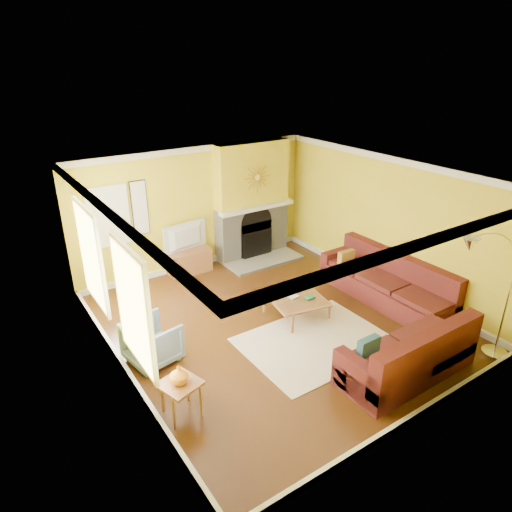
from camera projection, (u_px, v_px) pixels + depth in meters
floor at (275, 323)px, 8.27m from camera, size 5.50×6.00×0.02m
ceiling at (278, 176)px, 7.16m from camera, size 5.50×6.00×0.02m
wall_back at (195, 209)px, 10.00m from camera, size 5.50×0.02×2.70m
wall_front at (425, 339)px, 5.43m from camera, size 5.50×0.02×2.70m
wall_left at (115, 300)px, 6.31m from camera, size 0.02×6.00×2.70m
wall_right at (387, 224)px, 9.12m from camera, size 0.02×6.00×2.70m
baseboard at (275, 320)px, 8.24m from camera, size 5.50×6.00×0.12m
crown_molding at (277, 180)px, 7.19m from camera, size 5.50×6.00×0.12m
window_left_near at (90, 257)px, 7.25m from camera, size 0.06×1.22×1.72m
window_left_far at (132, 308)px, 5.81m from camera, size 0.06×1.22×1.72m
window_back at (108, 216)px, 8.91m from camera, size 0.82×0.06×1.22m
wall_art at (140, 208)px, 9.23m from camera, size 0.34×0.04×1.14m
fireplace at (252, 201)px, 10.52m from camera, size 1.80×0.40×2.70m
mantel at (257, 208)px, 10.38m from camera, size 1.92×0.22×0.08m
hearth at (265, 261)px, 10.65m from camera, size 1.80×0.70×0.06m
sunburst at (257, 177)px, 10.11m from camera, size 0.70×0.04×0.70m
rug at (315, 342)px, 7.70m from camera, size 2.40×1.80×0.02m
sectional_sofa at (362, 303)px, 8.02m from camera, size 3.04×3.60×0.90m
coffee_table at (296, 307)px, 8.41m from camera, size 1.11×1.11×0.38m
media_console at (189, 261)px, 10.07m from camera, size 0.95×0.43×0.52m
tv at (188, 238)px, 9.84m from camera, size 1.07×0.29×0.61m
subwoofer at (201, 262)px, 10.26m from camera, size 0.33×0.33×0.33m
armchair at (152, 342)px, 7.13m from camera, size 0.87×0.86×0.69m
side_table at (181, 399)px, 6.07m from camera, size 0.60×0.60×0.53m
vase at (179, 375)px, 5.90m from camera, size 0.31×0.31×0.26m
book at (287, 297)px, 8.33m from camera, size 0.23×0.29×0.03m
arc_lamp at (486, 303)px, 6.60m from camera, size 1.47×0.36×2.33m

